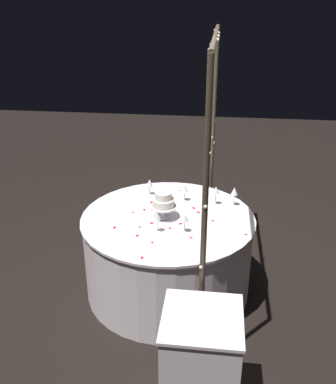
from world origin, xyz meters
The scene contains 31 objects.
ground_plane centered at (0.00, 0.00, 0.00)m, with size 12.00×12.00×0.00m, color black.
decorative_arch centered at (0.00, 0.33, 1.40)m, with size 1.92×0.06×2.17m.
main_table centered at (0.00, 0.00, 0.36)m, with size 1.45×1.45×0.72m.
side_table centered at (1.25, 0.35, 0.39)m, with size 0.46×0.46×0.77m.
tiered_cake centered at (0.02, -0.04, 0.87)m, with size 0.22×0.22×0.23m.
wine_glass_0 centered at (-0.29, 0.39, 0.85)m, with size 0.06×0.06×0.17m.
wine_glass_1 centered at (-0.33, 0.11, 0.83)m, with size 0.06×0.06×0.15m.
wine_glass_2 centered at (0.23, 0.16, 0.84)m, with size 0.06×0.06×0.15m.
wine_glass_3 centered at (0.25, -0.05, 0.86)m, with size 0.06×0.06×0.18m.
wine_glass_4 centered at (-0.42, -0.22, 0.83)m, with size 0.06×0.06×0.15m.
wine_glass_5 centered at (-0.28, 0.54, 0.85)m, with size 0.06×0.06×0.17m.
rose_petal_0 centered at (0.03, 0.37, 0.72)m, with size 0.03×0.02×0.00m, color red.
rose_petal_1 centered at (0.34, -0.20, 0.72)m, with size 0.03×0.02×0.00m, color red.
rose_petal_2 centered at (0.19, 0.04, 0.72)m, with size 0.03×0.02×0.00m, color red.
rose_petal_3 centered at (0.13, -0.12, 0.72)m, with size 0.04×0.02×0.00m, color red.
rose_petal_4 centered at (-0.14, -0.09, 0.72)m, with size 0.03×0.02×0.00m, color red.
rose_petal_5 centered at (0.32, 0.22, 0.72)m, with size 0.03×0.02×0.00m, color red.
rose_petal_6 centered at (-0.10, -0.22, 0.72)m, with size 0.03×0.02×0.00m, color red.
rose_petal_7 centered at (-0.25, -0.18, 0.72)m, with size 0.04×0.03×0.00m, color red.
rose_petal_8 centered at (0.33, 0.33, 0.72)m, with size 0.03×0.02×0.00m, color red.
rose_petal_9 centered at (-0.11, 0.25, 0.72)m, with size 0.04×0.03×0.00m, color red.
rose_petal_10 centered at (0.63, -0.11, 0.72)m, with size 0.03×0.02×0.00m, color red.
rose_petal_11 centered at (-0.19, 0.20, 0.72)m, with size 0.04×0.03×0.00m, color red.
rose_petal_12 centered at (0.11, 0.11, 0.72)m, with size 0.03×0.02×0.00m, color red.
rose_petal_13 centered at (-0.04, -0.30, 0.72)m, with size 0.03×0.02×0.00m, color red.
rose_petal_14 centered at (-0.26, -0.17, 0.72)m, with size 0.04×0.03×0.00m, color red.
rose_petal_15 centered at (0.23, -0.40, 0.72)m, with size 0.04×0.02×0.00m, color red.
rose_petal_16 centered at (-0.54, 0.04, 0.72)m, with size 0.03×0.02×0.00m, color red.
rose_petal_17 centered at (0.22, 0.63, 0.72)m, with size 0.03×0.02×0.00m, color red.
rose_petal_18 centered at (0.42, -0.07, 0.72)m, with size 0.03×0.02×0.00m, color red.
rose_petal_19 centered at (0.20, -0.20, 0.72)m, with size 0.03×0.02×0.00m, color red.
Camera 1 is at (3.15, 0.39, 2.42)m, focal length 40.45 mm.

